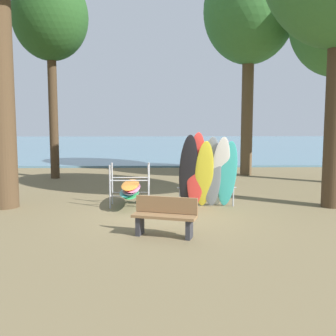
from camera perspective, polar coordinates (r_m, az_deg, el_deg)
The scene contains 7 objects.
ground_plane at distance 11.34m, azimuth 1.33°, elevation -6.21°, with size 80.00×80.00×0.00m, color brown.
lake_water at distance 39.63m, azimuth -0.68°, elevation 3.19°, with size 80.00×36.00×0.10m, color slate.
tree_mid_behind at distance 18.84m, azimuth -15.85°, elevation 19.10°, with size 3.11×3.11×8.52m.
tree_far_left_back at distance 19.63m, azimuth 11.10°, elevation 20.17°, with size 4.00×4.00×9.52m.
leaning_board_pile at distance 11.78m, azimuth 5.47°, elevation -0.68°, with size 1.73×1.03×2.19m.
board_storage_rack at distance 12.20m, azimuth -5.16°, elevation -2.81°, with size 1.15×2.12×1.25m.
park_bench at distance 9.10m, azimuth -0.42°, elevation -6.55°, with size 1.46×0.81×0.85m.
Camera 1 is at (-0.55, -11.03, 2.56)m, focal length 44.43 mm.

